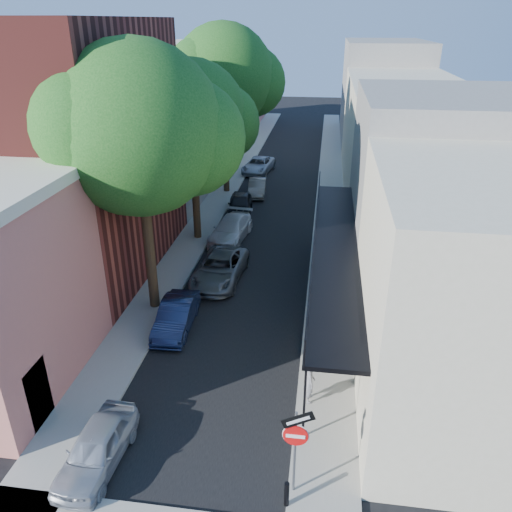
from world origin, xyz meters
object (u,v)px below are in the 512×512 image
(oak_mid, at_px, (199,118))
(parked_car_e, at_px, (240,204))
(oak_far, at_px, (231,77))
(parked_car_b, at_px, (176,316))
(parked_car_a, at_px, (97,448))
(parked_car_c, at_px, (220,268))
(bollard, at_px, (287,494))
(pedestrian, at_px, (309,382))
(parked_car_g, at_px, (258,165))
(parked_car_d, at_px, (231,229))
(parked_car_f, at_px, (257,188))
(oak_near, at_px, (151,132))
(sign_post, at_px, (296,439))

(oak_mid, xyz_separation_m, parked_car_e, (1.40, 4.40, -6.39))
(oak_far, height_order, parked_car_b, oak_far)
(oak_mid, distance_m, parked_car_a, 18.21)
(parked_car_c, distance_m, parked_car_e, 9.65)
(bollard, distance_m, oak_mid, 19.96)
(parked_car_b, distance_m, pedestrian, 6.88)
(bollard, distance_m, oak_far, 28.58)
(parked_car_c, distance_m, parked_car_g, 19.76)
(pedestrian, bearing_deg, oak_far, 2.96)
(parked_car_a, relative_size, parked_car_c, 0.75)
(parked_car_b, distance_m, parked_car_d, 9.67)
(parked_car_a, xyz_separation_m, parked_car_g, (0.45, 31.52, 0.02))
(parked_car_b, distance_m, parked_car_c, 4.62)
(bollard, relative_size, pedestrian, 0.51)
(parked_car_g, bearing_deg, parked_car_c, -79.99)
(bollard, bearing_deg, parked_car_f, 99.56)
(parked_car_c, bearing_deg, oak_mid, 114.43)
(parked_car_f, bearing_deg, oak_far, 157.29)
(oak_mid, bearing_deg, parked_car_b, -83.64)
(parked_car_b, relative_size, parked_car_f, 1.06)
(bollard, bearing_deg, parked_car_b, 123.78)
(bollard, relative_size, parked_car_c, 0.17)
(oak_mid, distance_m, parked_car_c, 8.51)
(parked_car_e, height_order, parked_car_g, parked_car_e)
(parked_car_d, distance_m, parked_car_g, 14.62)
(parked_car_d, xyz_separation_m, parked_car_g, (-0.34, 14.62, -0.03))
(parked_car_d, xyz_separation_m, parked_car_f, (0.41, 8.51, -0.07))
(bollard, bearing_deg, oak_near, 123.12)
(oak_near, distance_m, parked_car_b, 7.55)
(parked_car_a, bearing_deg, parked_car_b, 90.13)
(oak_near, relative_size, pedestrian, 7.31)
(parked_car_f, bearing_deg, parked_car_c, -94.74)
(oak_far, height_order, parked_car_a, oak_far)
(sign_post, bearing_deg, parked_car_e, 103.45)
(oak_near, distance_m, parked_car_a, 11.63)
(parked_car_e, bearing_deg, oak_far, 99.86)
(sign_post, relative_size, parked_car_e, 0.77)
(parked_car_c, bearing_deg, bollard, -67.25)
(oak_near, height_order, oak_mid, oak_near)
(oak_mid, bearing_deg, parked_car_f, 76.49)
(parked_car_e, bearing_deg, sign_post, -82.71)
(parked_car_b, height_order, parked_car_d, parked_car_d)
(pedestrian, bearing_deg, parked_car_a, 106.17)
(oak_near, bearing_deg, parked_car_d, 78.79)
(parked_car_a, relative_size, parked_car_e, 0.91)
(oak_far, xyz_separation_m, parked_car_c, (1.95, -14.27, -7.60))
(oak_far, relative_size, parked_car_f, 3.37)
(oak_near, bearing_deg, parked_car_f, 83.15)
(parked_car_g, bearing_deg, oak_mid, -87.17)
(oak_mid, bearing_deg, parked_car_c, -68.92)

